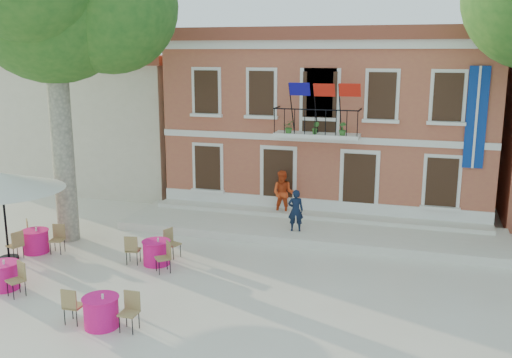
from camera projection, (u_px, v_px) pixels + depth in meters
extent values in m
plane|color=beige|center=(216.00, 270.00, 17.59)|extent=(90.00, 90.00, 0.00)
cube|color=#A64E3C|center=(336.00, 122.00, 25.60)|extent=(13.00, 8.00, 7.00)
cube|color=brown|center=(338.00, 36.00, 24.77)|extent=(13.50, 8.50, 0.50)
cube|color=silver|center=(321.00, 44.00, 21.17)|extent=(13.30, 0.35, 0.35)
cube|color=silver|center=(317.00, 135.00, 21.44)|extent=(3.20, 0.90, 0.15)
cube|color=black|center=(315.00, 110.00, 20.85)|extent=(3.20, 0.04, 0.04)
cube|color=navy|center=(476.00, 118.00, 20.05)|extent=(0.70, 0.05, 3.60)
cube|color=#0F0B81|center=(289.00, 89.00, 20.61)|extent=(0.76, 0.27, 0.47)
cube|color=red|center=(314.00, 90.00, 20.36)|extent=(0.76, 0.29, 0.47)
cube|color=red|center=(339.00, 90.00, 20.10)|extent=(0.76, 0.27, 0.47)
imported|color=#26591E|center=(289.00, 127.00, 21.37)|extent=(0.43, 0.37, 0.48)
imported|color=#26591E|center=(315.00, 128.00, 21.09)|extent=(0.26, 0.21, 0.48)
imported|color=#26591E|center=(342.00, 129.00, 20.81)|extent=(0.27, 0.27, 0.48)
cube|color=beige|center=(120.00, 121.00, 29.89)|extent=(9.00, 9.00, 6.00)
cube|color=brown|center=(117.00, 59.00, 29.19)|extent=(9.40, 9.40, 0.40)
cube|color=silver|center=(309.00, 229.00, 21.10)|extent=(14.00, 3.40, 0.30)
cylinder|color=#A59E84|center=(62.00, 141.00, 19.66)|extent=(0.74, 0.74, 7.15)
cylinder|color=black|center=(9.00, 258.00, 18.47)|extent=(0.61, 0.61, 0.08)
cylinder|color=black|center=(5.00, 222.00, 18.20)|extent=(0.07, 0.07, 2.54)
cone|color=silver|center=(1.00, 181.00, 17.91)|extent=(3.86, 3.86, 0.56)
imported|color=black|center=(296.00, 210.00, 20.27)|extent=(0.62, 0.48, 1.51)
imported|color=#D84319|center=(283.00, 193.00, 22.12)|extent=(0.89, 0.70, 1.79)
cylinder|color=#F11676|center=(4.00, 276.00, 16.10)|extent=(0.84, 0.84, 0.75)
cylinder|color=#F11676|center=(2.00, 263.00, 16.02)|extent=(0.90, 0.90, 0.02)
cube|color=#9D854E|center=(16.00, 280.00, 15.59)|extent=(0.56, 0.56, 0.95)
cylinder|color=#F11676|center=(101.00, 312.00, 13.87)|extent=(0.84, 0.84, 0.75)
cylinder|color=#F11676|center=(100.00, 298.00, 13.78)|extent=(0.90, 0.90, 0.02)
cube|color=#9D854E|center=(74.00, 305.00, 14.04)|extent=(0.43, 0.43, 0.95)
cube|color=#9D854E|center=(129.00, 312.00, 13.65)|extent=(0.43, 0.43, 0.95)
cylinder|color=#F11676|center=(36.00, 242.00, 19.03)|extent=(0.84, 0.84, 0.75)
cylinder|color=#F11676|center=(35.00, 231.00, 18.95)|extent=(0.90, 0.90, 0.02)
cube|color=#9D854E|center=(57.00, 239.00, 18.94)|extent=(0.50, 0.50, 0.95)
cube|color=#9D854E|center=(34.00, 232.00, 19.68)|extent=(0.59, 0.59, 0.95)
cube|color=#9D854E|center=(15.00, 245.00, 18.41)|extent=(0.53, 0.53, 0.95)
cylinder|color=#F11676|center=(156.00, 253.00, 17.97)|extent=(0.84, 0.84, 0.75)
cylinder|color=#F11676|center=(156.00, 241.00, 17.88)|extent=(0.90, 0.90, 0.02)
cube|color=#9D854E|center=(173.00, 243.00, 18.54)|extent=(0.53, 0.53, 0.95)
cube|color=#9D854E|center=(133.00, 249.00, 18.01)|extent=(0.50, 0.50, 0.95)
cube|color=#9D854E|center=(163.00, 257.00, 17.28)|extent=(0.59, 0.59, 0.95)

